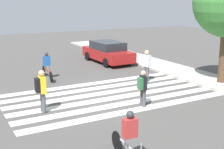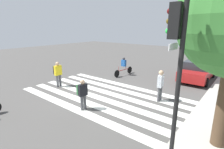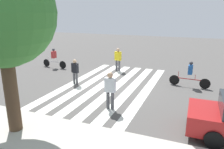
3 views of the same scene
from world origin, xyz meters
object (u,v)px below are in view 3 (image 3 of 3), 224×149
Objects in this scene: street_tree at (1,14)px; pedestrian_adult_blue_shirt at (75,70)px; cyclist_far_lane at (190,73)px; cyclist_near_curb at (54,57)px; pedestrian_adult_yellow_jacket at (110,89)px; pedestrian_child_with_backpack at (118,58)px.

street_tree reaches higher than pedestrian_adult_blue_shirt.
cyclist_near_curb is at bearing -1.10° from cyclist_far_lane.
pedestrian_adult_yellow_jacket reaches higher than pedestrian_adult_blue_shirt.
pedestrian_adult_blue_shirt is 0.69× the size of cyclist_near_curb.
pedestrian_child_with_backpack is 4.25m from pedestrian_adult_blue_shirt.
pedestrian_adult_blue_shirt is at bearing -80.93° from street_tree.
pedestrian_child_with_backpack is 0.74× the size of cyclist_far_lane.
pedestrian_adult_yellow_jacket is 0.75× the size of cyclist_far_lane.
street_tree is at bearing -133.25° from pedestrian_adult_yellow_jacket.
pedestrian_child_with_backpack reaches higher than pedestrian_adult_blue_shirt.
pedestrian_child_with_backpack is 5.31m from cyclist_near_curb.
pedestrian_child_with_backpack is 1.11× the size of pedestrian_adult_blue_shirt.
cyclist_far_lane is at bearing -125.64° from street_tree.
pedestrian_adult_blue_shirt reaches higher than cyclist_far_lane.
pedestrian_adult_yellow_jacket is at bearing 59.40° from cyclist_far_lane.
pedestrian_adult_yellow_jacket is 0.78× the size of cyclist_near_curb.
street_tree is 3.89× the size of pedestrian_adult_blue_shirt.
street_tree is at bearing 110.61° from pedestrian_adult_blue_shirt.
pedestrian_adult_blue_shirt is 4.91m from cyclist_near_curb.
pedestrian_adult_yellow_jacket reaches higher than cyclist_near_curb.
pedestrian_child_with_backpack is 5.67m from cyclist_far_lane.
cyclist_near_curb is 10.60m from cyclist_far_lane.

